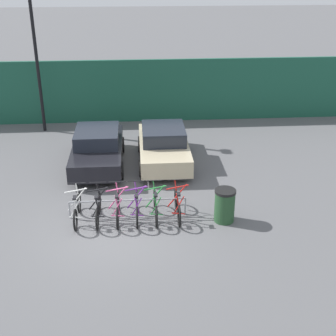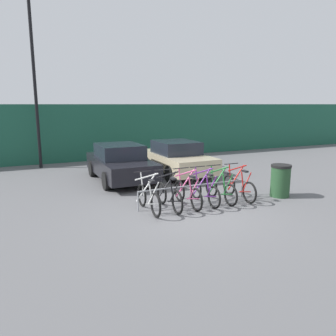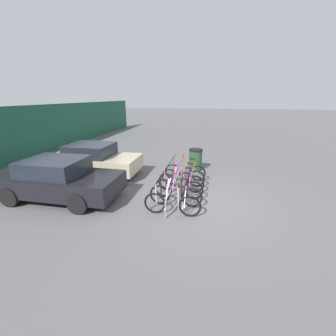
# 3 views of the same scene
# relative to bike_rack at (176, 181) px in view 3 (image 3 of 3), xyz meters

# --- Properties ---
(ground_plane) EXTENTS (120.00, 120.00, 0.00)m
(ground_plane) POSITION_rel_bike_rack_xyz_m (-0.44, -0.68, -0.48)
(ground_plane) COLOR #59595B
(bike_rack) EXTENTS (3.55, 0.04, 0.57)m
(bike_rack) POSITION_rel_bike_rack_xyz_m (0.00, 0.00, 0.00)
(bike_rack) COLOR gray
(bike_rack) RESTS_ON ground
(bicycle_white) EXTENTS (0.68, 1.71, 1.05)m
(bicycle_white) POSITION_rel_bike_rack_xyz_m (-1.50, -0.15, -0.11)
(bicycle_white) COLOR black
(bicycle_white) RESTS_ON ground
(bicycle_black) EXTENTS (0.68, 1.71, 1.05)m
(bicycle_black) POSITION_rel_bike_rack_xyz_m (-0.88, -0.15, -0.11)
(bicycle_black) COLOR black
(bicycle_black) RESTS_ON ground
(bicycle_pink) EXTENTS (0.68, 1.71, 1.05)m
(bicycle_pink) POSITION_rel_bike_rack_xyz_m (-0.29, -0.15, -0.11)
(bicycle_pink) COLOR black
(bicycle_pink) RESTS_ON ground
(bicycle_purple) EXTENTS (0.68, 1.71, 1.05)m
(bicycle_purple) POSITION_rel_bike_rack_xyz_m (0.27, -0.15, -0.11)
(bicycle_purple) COLOR black
(bicycle_purple) RESTS_ON ground
(bicycle_green) EXTENTS (0.68, 1.71, 1.05)m
(bicycle_green) POSITION_rel_bike_rack_xyz_m (0.83, -0.15, -0.11)
(bicycle_green) COLOR black
(bicycle_green) RESTS_ON ground
(bicycle_red) EXTENTS (0.68, 1.71, 1.05)m
(bicycle_red) POSITION_rel_bike_rack_xyz_m (1.50, -0.15, -0.11)
(bicycle_red) COLOR black
(bicycle_red) RESTS_ON ground
(car_black) EXTENTS (1.91, 4.13, 1.40)m
(car_black) POSITION_rel_bike_rack_xyz_m (-1.12, 3.84, 0.21)
(car_black) COLOR black
(car_black) RESTS_ON ground
(car_beige) EXTENTS (1.91, 4.02, 1.40)m
(car_beige) POSITION_rel_bike_rack_xyz_m (1.34, 3.93, 0.21)
(car_beige) COLOR #C1B28E
(car_beige) RESTS_ON ground
(trash_bin) EXTENTS (0.63, 0.63, 1.03)m
(trash_bin) POSITION_rel_bike_rack_xyz_m (2.87, -0.47, 0.03)
(trash_bin) COLOR #234728
(trash_bin) RESTS_ON ground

